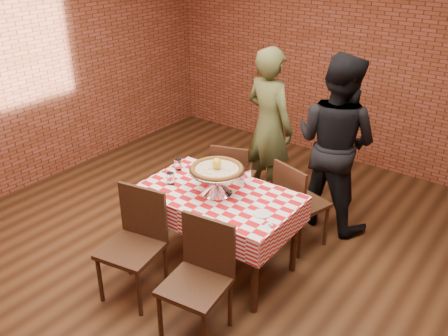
{
  "coord_description": "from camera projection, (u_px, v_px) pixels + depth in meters",
  "views": [
    {
      "loc": [
        2.22,
        -2.68,
        2.78
      ],
      "look_at": [
        0.01,
        0.25,
        0.95
      ],
      "focal_mm": 38.32,
      "sensor_mm": 36.0,
      "label": 1
    }
  ],
  "objects": [
    {
      "name": "chair_far_left",
      "position": [
        234.0,
        179.0,
        5.03
      ],
      "size": [
        0.5,
        0.5,
        0.87
      ],
      "primitive_type": null,
      "rotation": [
        0.0,
        0.0,
        3.48
      ],
      "color": "#412616",
      "rests_on": "ground"
    },
    {
      "name": "diner_black",
      "position": [
        335.0,
        143.0,
        4.72
      ],
      "size": [
        0.94,
        0.77,
        1.79
      ],
      "primitive_type": "imported",
      "rotation": [
        0.0,
        0.0,
        3.04
      ],
      "color": "black",
      "rests_on": "ground"
    },
    {
      "name": "water_glass_right",
      "position": [
        178.0,
        164.0,
        4.48
      ],
      "size": [
        0.07,
        0.07,
        0.11
      ],
      "primitive_type": "cylinder",
      "rotation": [
        0.0,
        0.0,
        0.02
      ],
      "color": "white",
      "rests_on": "tablecloth"
    },
    {
      "name": "diner_olive",
      "position": [
        269.0,
        126.0,
        5.2
      ],
      "size": [
        0.71,
        0.54,
        1.74
      ],
      "primitive_type": "imported",
      "rotation": [
        0.0,
        0.0,
        2.92
      ],
      "color": "#4C5129",
      "rests_on": "ground"
    },
    {
      "name": "table",
      "position": [
        218.0,
        230.0,
        4.28
      ],
      "size": [
        1.37,
        0.84,
        0.75
      ],
      "primitive_type": "cube",
      "rotation": [
        0.0,
        0.0,
        0.02
      ],
      "color": "#412616",
      "rests_on": "ground"
    },
    {
      "name": "ground",
      "position": [
        206.0,
        271.0,
        4.35
      ],
      "size": [
        6.0,
        6.0,
        0.0
      ],
      "primitive_type": "plane",
      "color": "black",
      "rests_on": "ground"
    },
    {
      "name": "chair_near_left",
      "position": [
        131.0,
        248.0,
        3.88
      ],
      "size": [
        0.53,
        0.53,
        0.93
      ],
      "primitive_type": null,
      "rotation": [
        0.0,
        0.0,
        0.19
      ],
      "color": "#412616",
      "rests_on": "ground"
    },
    {
      "name": "back_wall",
      "position": [
        358.0,
        51.0,
        5.85
      ],
      "size": [
        5.5,
        0.0,
        5.5
      ],
      "primitive_type": "plane",
      "rotation": [
        1.57,
        0.0,
        0.0
      ],
      "color": "brown",
      "rests_on": "ground"
    },
    {
      "name": "lemon",
      "position": [
        217.0,
        163.0,
        3.99
      ],
      "size": [
        0.08,
        0.08,
        0.1
      ],
      "primitive_type": "ellipsoid",
      "rotation": [
        0.0,
        0.0,
        -0.11
      ],
      "color": "yellow",
      "rests_on": "pizza"
    },
    {
      "name": "chair_far_right",
      "position": [
        302.0,
        204.0,
        4.55
      ],
      "size": [
        0.51,
        0.51,
        0.89
      ],
      "primitive_type": null,
      "rotation": [
        0.0,
        0.0,
        2.85
      ],
      "color": "#412616",
      "rests_on": "ground"
    },
    {
      "name": "pizza_stand",
      "position": [
        217.0,
        181.0,
        4.07
      ],
      "size": [
        0.53,
        0.53,
        0.21
      ],
      "primitive_type": null,
      "rotation": [
        0.0,
        0.0,
        -0.11
      ],
      "color": "silver",
      "rests_on": "tablecloth"
    },
    {
      "name": "pizza",
      "position": [
        217.0,
        169.0,
        4.02
      ],
      "size": [
        0.5,
        0.5,
        0.03
      ],
      "primitive_type": "cylinder",
      "rotation": [
        0.0,
        0.0,
        -0.11
      ],
      "color": "beige",
      "rests_on": "pizza_stand"
    },
    {
      "name": "water_glass_left",
      "position": [
        170.0,
        178.0,
        4.23
      ],
      "size": [
        0.07,
        0.07,
        0.11
      ],
      "primitive_type": "cylinder",
      "rotation": [
        0.0,
        0.0,
        0.02
      ],
      "color": "white",
      "rests_on": "tablecloth"
    },
    {
      "name": "sweetener_packet_a",
      "position": [
        268.0,
        226.0,
        3.64
      ],
      "size": [
        0.05,
        0.04,
        0.0
      ],
      "primitive_type": "cube",
      "rotation": [
        0.0,
        0.0,
        -0.01
      ],
      "color": "white",
      "rests_on": "tablecloth"
    },
    {
      "name": "side_plate",
      "position": [
        262.0,
        214.0,
        3.79
      ],
      "size": [
        0.15,
        0.15,
        0.01
      ],
      "primitive_type": "cylinder",
      "rotation": [
        0.0,
        0.0,
        0.02
      ],
      "color": "white",
      "rests_on": "tablecloth"
    },
    {
      "name": "tablecloth",
      "position": [
        218.0,
        204.0,
        4.16
      ],
      "size": [
        1.4,
        0.87,
        0.23
      ],
      "primitive_type": null,
      "rotation": [
        0.0,
        0.0,
        0.02
      ],
      "color": "red",
      "rests_on": "table"
    },
    {
      "name": "condiment_caddy",
      "position": [
        244.0,
        176.0,
        4.25
      ],
      "size": [
        0.11,
        0.1,
        0.13
      ],
      "primitive_type": "cube",
      "rotation": [
        0.0,
        0.0,
        -0.27
      ],
      "color": "silver",
      "rests_on": "tablecloth"
    },
    {
      "name": "sweetener_packet_b",
      "position": [
        270.0,
        224.0,
        3.66
      ],
      "size": [
        0.06,
        0.05,
        0.0
      ],
      "primitive_type": "cube",
      "rotation": [
        0.0,
        0.0,
        -0.5
      ],
      "color": "white",
      "rests_on": "tablecloth"
    },
    {
      "name": "chair_near_right",
      "position": [
        195.0,
        285.0,
        3.49
      ],
      "size": [
        0.5,
        0.5,
        0.92
      ],
      "primitive_type": null,
      "rotation": [
        0.0,
        0.0,
        0.14
      ],
      "color": "#412616",
      "rests_on": "ground"
    }
  ]
}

